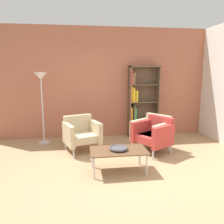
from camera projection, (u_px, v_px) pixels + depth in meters
name	position (u px, v px, depth m)	size (l,w,h in m)	color
ground_plane	(118.00, 174.00, 3.90)	(8.32, 8.32, 0.00)	tan
brick_back_panel	(103.00, 83.00, 6.04)	(6.40, 0.12, 2.90)	#B2664C
bookshelf_tall	(140.00, 102.00, 6.06)	(0.80, 0.30, 1.90)	brown
coffee_table_low	(119.00, 152.00, 3.96)	(1.00, 0.56, 0.40)	brown
decorative_bowl	(119.00, 148.00, 3.94)	(0.32, 0.32, 0.05)	#4C4C51
armchair_spare_guest	(81.00, 133.00, 4.99)	(0.89, 0.85, 0.78)	#C6B289
armchair_by_bookshelf	(154.00, 134.00, 4.92)	(0.91, 0.94, 0.78)	#B73833
armchair_corner_red	(152.00, 132.00, 5.09)	(0.93, 0.95, 0.78)	#C6B289
floor_lamp_torchiere	(41.00, 85.00, 5.35)	(0.32, 0.32, 1.74)	silver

